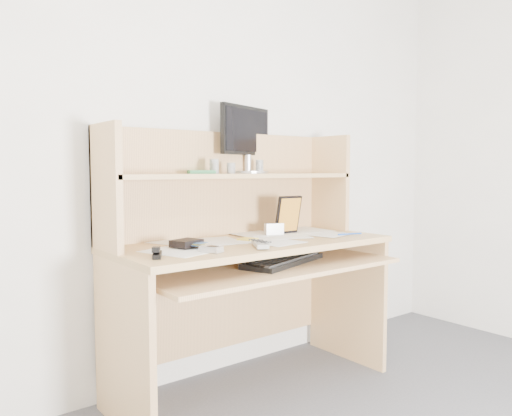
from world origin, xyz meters
TOP-DOWN VIEW (x-y plane):
  - back_wall at (0.00, 1.80)m, footprint 3.60×0.04m
  - desk at (0.00, 1.56)m, footprint 1.40×0.70m
  - paper_clutter at (0.00, 1.48)m, footprint 1.32×0.54m
  - keyboard at (0.08, 1.34)m, footprint 0.53×0.33m
  - tv_remote at (-0.10, 1.30)m, footprint 0.14×0.19m
  - flip_phone at (-0.35, 1.32)m, footprint 0.08×0.11m
  - stapler at (-0.59, 1.35)m, footprint 0.09×0.12m
  - wallet at (-0.37, 1.49)m, footprint 0.15×0.13m
  - sticky_note_pad at (-0.01, 1.52)m, footprint 0.10×0.10m
  - digital_camera at (0.21, 1.57)m, footprint 0.11×0.07m
  - game_case at (0.30, 1.56)m, footprint 0.15×0.03m
  - blue_pen at (0.52, 1.32)m, footprint 0.14×0.05m
  - card_box at (-0.63, 1.67)m, footprint 0.06×0.03m
  - shelf_book at (-0.17, 1.69)m, footprint 0.19×0.21m
  - chip_stack_a at (-0.13, 1.62)m, footprint 0.04×0.04m
  - chip_stack_b at (-0.12, 1.65)m, footprint 0.05×0.05m
  - chip_stack_c at (-0.02, 1.64)m, footprint 0.05×0.05m
  - chip_stack_d at (0.19, 1.68)m, footprint 0.04×0.04m
  - monitor at (0.16, 1.75)m, footprint 0.41×0.21m

SIDE VIEW (x-z plane):
  - keyboard at x=0.08m, z-range 0.65..0.68m
  - desk at x=0.00m, z-range 0.04..1.34m
  - paper_clutter at x=0.00m, z-range 0.75..0.76m
  - sticky_note_pad at x=-0.01m, z-range 0.75..0.76m
  - blue_pen at x=0.52m, z-range 0.76..0.76m
  - tv_remote at x=-0.10m, z-range 0.76..0.77m
  - flip_phone at x=-0.35m, z-range 0.76..0.78m
  - wallet at x=-0.37m, z-range 0.76..0.79m
  - stapler at x=-0.59m, z-range 0.76..0.79m
  - digital_camera at x=0.21m, z-range 0.76..0.82m
  - game_case at x=0.30m, z-range 0.76..0.96m
  - shelf_book at x=-0.17m, z-range 1.08..1.10m
  - chip_stack_a at x=-0.13m, z-range 1.08..1.13m
  - chip_stack_c at x=-0.02m, z-range 1.08..1.14m
  - chip_stack_d at x=0.19m, z-range 1.08..1.15m
  - chip_stack_b at x=-0.12m, z-range 1.08..1.15m
  - card_box at x=-0.63m, z-range 1.08..1.17m
  - back_wall at x=0.00m, z-range 0.00..2.50m
  - monitor at x=0.16m, z-range 1.09..1.46m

